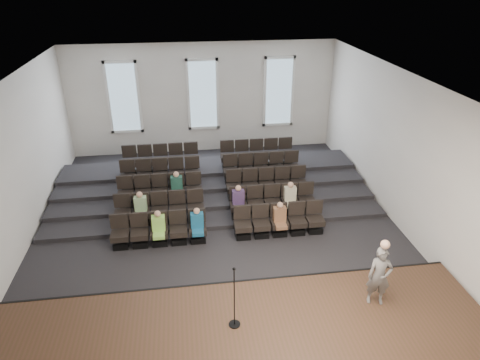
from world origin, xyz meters
The scene contains 14 objects.
ground centered at (0.00, 0.00, 0.00)m, with size 14.00×14.00×0.00m, color black.
ceiling centered at (0.00, 0.00, 5.01)m, with size 12.00×14.00×0.02m, color white.
wall_back centered at (0.00, 7.02, 2.50)m, with size 12.00×0.04×5.00m, color silver.
wall_front centered at (0.00, -7.02, 2.50)m, with size 12.00×0.04×5.00m, color silver.
wall_left centered at (-6.02, 0.00, 2.50)m, with size 0.04×14.00×5.00m, color silver.
wall_right centered at (6.02, 0.00, 2.50)m, with size 0.04×14.00×5.00m, color silver.
stage centered at (0.00, -5.10, 0.25)m, with size 11.80×3.60×0.50m, color #3F271B.
stage_lip centered at (0.00, -3.33, 0.25)m, with size 11.80×0.06×0.52m, color black.
risers centered at (0.00, 3.17, 0.20)m, with size 11.80×4.80×0.60m.
seating_rows centered at (0.00, 1.54, 0.68)m, with size 6.80×4.70×1.67m.
windows centered at (0.00, 6.95, 2.70)m, with size 8.44×0.10×3.24m.
audience centered at (-0.19, 0.15, 0.79)m, with size 5.45×2.64×1.10m.
speaker centered at (3.43, -4.55, 1.28)m, with size 0.57×0.37×1.56m, color #5F5C5A.
mic_stand centered at (-0.09, -4.82, 0.99)m, with size 0.27×0.27×1.64m.
Camera 1 is at (-0.98, -12.07, 7.88)m, focal length 32.00 mm.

